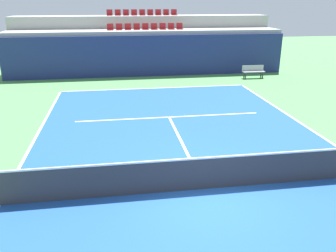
% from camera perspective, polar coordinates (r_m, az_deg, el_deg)
% --- Properties ---
extents(ground_plane, '(80.00, 80.00, 0.00)m').
position_cam_1_polar(ground_plane, '(9.95, 6.05, -10.21)').
color(ground_plane, '#4C8C4C').
extents(court_surface, '(11.00, 24.00, 0.01)m').
position_cam_1_polar(court_surface, '(9.94, 6.05, -10.18)').
color(court_surface, '#1E4C99').
rests_on(court_surface, ground_plane).
extents(baseline_far, '(11.00, 0.10, 0.00)m').
position_cam_1_polar(baseline_far, '(20.97, -2.21, 6.21)').
color(baseline_far, white).
rests_on(baseline_far, court_surface).
extents(service_line_far, '(8.26, 0.10, 0.00)m').
position_cam_1_polar(service_line_far, '(15.68, 0.18, 1.47)').
color(service_line_far, white).
rests_on(service_line_far, court_surface).
extents(centre_service_line, '(0.10, 6.40, 0.00)m').
position_cam_1_polar(centre_service_line, '(12.73, 2.44, -3.04)').
color(centre_service_line, white).
rests_on(centre_service_line, court_surface).
extents(back_wall, '(19.18, 0.30, 2.76)m').
position_cam_1_polar(back_wall, '(24.29, -3.29, 11.36)').
color(back_wall, navy).
rests_on(back_wall, ground_plane).
extents(stands_tier_lower, '(19.18, 2.40, 3.00)m').
position_cam_1_polar(stands_tier_lower, '(25.61, -3.60, 12.08)').
color(stands_tier_lower, '#9E9E99').
rests_on(stands_tier_lower, ground_plane).
extents(stands_tier_upper, '(19.18, 2.40, 3.88)m').
position_cam_1_polar(stands_tier_upper, '(27.93, -4.10, 13.62)').
color(stands_tier_upper, '#9E9E99').
rests_on(stands_tier_upper, ground_plane).
extents(seating_row_lower, '(5.35, 0.44, 0.44)m').
position_cam_1_polar(seating_row_lower, '(25.53, -3.70, 15.72)').
color(seating_row_lower, maroon).
rests_on(seating_row_lower, stands_tier_lower).
extents(seating_row_upper, '(5.35, 0.44, 0.44)m').
position_cam_1_polar(seating_row_upper, '(27.87, -4.23, 17.85)').
color(seating_row_upper, maroon).
rests_on(seating_row_upper, stands_tier_upper).
extents(tennis_net, '(11.08, 0.08, 1.07)m').
position_cam_1_polar(tennis_net, '(9.70, 6.16, -7.61)').
color(tennis_net, black).
rests_on(tennis_net, court_surface).
extents(player_bench, '(1.50, 0.40, 0.85)m').
position_cam_1_polar(player_bench, '(24.39, 13.77, 8.79)').
color(player_bench, '#99999E').
rests_on(player_bench, ground_plane).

